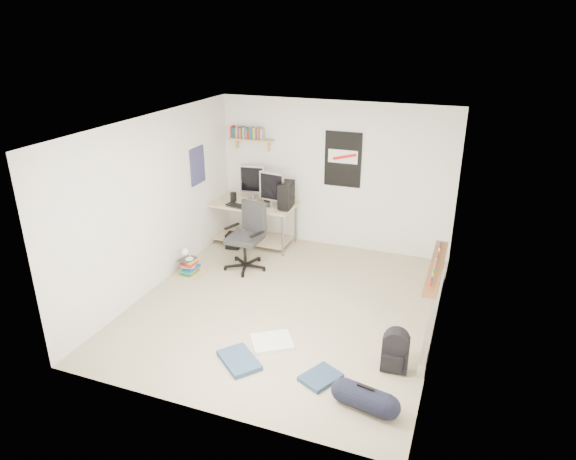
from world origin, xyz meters
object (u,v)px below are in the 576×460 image
(backpack, at_px, (395,354))
(desk, at_px, (247,223))
(office_chair, at_px, (245,240))
(book_stack, at_px, (189,265))
(duffel_bag, at_px, (365,397))

(backpack, bearing_deg, desk, 134.85)
(office_chair, bearing_deg, book_stack, -127.82)
(backpack, bearing_deg, duffel_bag, -106.64)
(desk, height_order, office_chair, office_chair)
(desk, relative_size, duffel_bag, 3.43)
(backpack, relative_size, book_stack, 0.82)
(book_stack, bearing_deg, office_chair, 33.56)
(book_stack, bearing_deg, desk, 77.20)
(backpack, distance_m, duffel_bag, 0.77)
(backpack, bearing_deg, book_stack, 155.73)
(duffel_bag, xyz_separation_m, book_stack, (-3.23, 2.00, 0.01))
(backpack, height_order, book_stack, backpack)
(office_chair, distance_m, backpack, 3.20)
(desk, height_order, backpack, desk)
(desk, xyz_separation_m, book_stack, (-0.33, -1.43, -0.21))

